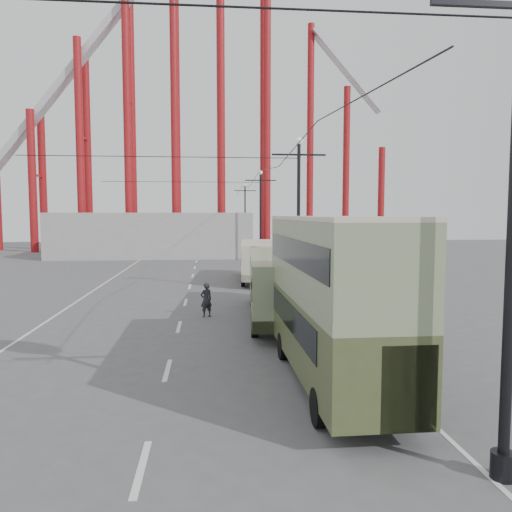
{
  "coord_description": "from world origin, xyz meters",
  "views": [
    {
      "loc": [
        0.32,
        -11.25,
        4.79
      ],
      "look_at": [
        2.34,
        10.26,
        3.0
      ],
      "focal_mm": 35.0,
      "sensor_mm": 36.0,
      "label": 1
    }
  ],
  "objects": [
    {
      "name": "ground",
      "position": [
        0.0,
        0.0,
        0.0
      ],
      "size": [
        160.0,
        160.0,
        0.0
      ],
      "primitive_type": "plane",
      "color": "#505053",
      "rests_on": "ground"
    },
    {
      "name": "road_markings",
      "position": [
        -0.86,
        19.7,
        0.01
      ],
      "size": [
        12.52,
        120.0,
        0.01
      ],
      "color": "silver",
      "rests_on": "ground"
    },
    {
      "name": "lamp_post_mid",
      "position": [
        5.6,
        18.0,
        4.68
      ],
      "size": [
        3.2,
        0.44,
        9.32
      ],
      "color": "black",
      "rests_on": "ground"
    },
    {
      "name": "lamp_post_far",
      "position": [
        5.6,
        40.0,
        4.68
      ],
      "size": [
        3.2,
        0.44,
        9.32
      ],
      "color": "black",
      "rests_on": "ground"
    },
    {
      "name": "lamp_post_distant",
      "position": [
        5.6,
        62.0,
        4.68
      ],
      "size": [
        3.2,
        0.44,
        9.32
      ],
      "color": "black",
      "rests_on": "ground"
    },
    {
      "name": "roller_coaster",
      "position": [
        -2.49,
        56.89,
        22.92
      ],
      "size": [
        52.95,
        5.0,
        55.48
      ],
      "color": "maroon",
      "rests_on": "ground"
    },
    {
      "name": "fairground_shed",
      "position": [
        -6.0,
        47.0,
        2.5
      ],
      "size": [
        22.0,
        10.0,
        5.0
      ],
      "primitive_type": "cube",
      "color": "gray",
      "rests_on": "ground"
    },
    {
      "name": "double_decker_bus",
      "position": [
        3.74,
        2.36,
        2.66
      ],
      "size": [
        2.3,
        8.86,
        4.75
      ],
      "rotation": [
        0.0,
        0.0,
        0.01
      ],
      "color": "#3D4625",
      "rests_on": "ground"
    },
    {
      "name": "single_decker_green",
      "position": [
        3.4,
        11.33,
        1.66
      ],
      "size": [
        3.16,
        10.56,
        2.94
      ],
      "rotation": [
        0.0,
        0.0,
        -0.07
      ],
      "color": "gray",
      "rests_on": "ground"
    },
    {
      "name": "single_decker_cream",
      "position": [
        3.77,
        24.58,
        1.58
      ],
      "size": [
        2.9,
        9.14,
        2.8
      ],
      "rotation": [
        0.0,
        0.0,
        -0.07
      ],
      "color": "beige",
      "rests_on": "ground"
    },
    {
      "name": "pedestrian",
      "position": [
        0.16,
        11.99,
        0.81
      ],
      "size": [
        0.7,
        0.62,
        1.62
      ],
      "primitive_type": "imported",
      "rotation": [
        0.0,
        0.0,
        3.63
      ],
      "color": "black",
      "rests_on": "ground"
    }
  ]
}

